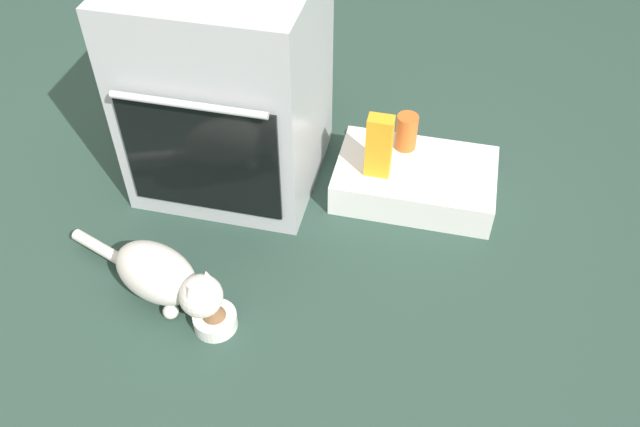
% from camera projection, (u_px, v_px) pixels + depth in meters
% --- Properties ---
extents(ground, '(8.00, 8.00, 0.00)m').
position_uv_depth(ground, '(187.00, 249.00, 2.29)').
color(ground, '#284238').
extents(oven, '(0.63, 0.63, 0.79)m').
position_uv_depth(oven, '(227.00, 85.00, 2.31)').
color(oven, '#B7BABF').
rests_on(oven, ground).
extents(pantry_cabinet, '(0.58, 0.37, 0.13)m').
position_uv_depth(pantry_cabinet, '(415.00, 180.00, 2.45)').
color(pantry_cabinet, white).
rests_on(pantry_cabinet, ground).
extents(food_bowl, '(0.14, 0.14, 0.08)m').
position_uv_depth(food_bowl, '(215.00, 319.00, 2.04)').
color(food_bowl, white).
rests_on(food_bowl, ground).
extents(cat, '(0.61, 0.29, 0.20)m').
position_uv_depth(cat, '(164.00, 277.00, 2.06)').
color(cat, silver).
rests_on(cat, ground).
extents(juice_carton, '(0.09, 0.06, 0.24)m').
position_uv_depth(juice_carton, '(379.00, 146.00, 2.30)').
color(juice_carton, orange).
rests_on(juice_carton, pantry_cabinet).
extents(sauce_jar, '(0.08, 0.08, 0.14)m').
position_uv_depth(sauce_jar, '(406.00, 132.00, 2.44)').
color(sauce_jar, '#D16023').
rests_on(sauce_jar, pantry_cabinet).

